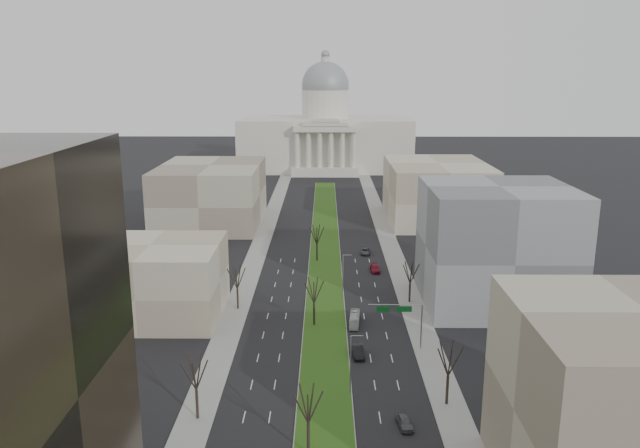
# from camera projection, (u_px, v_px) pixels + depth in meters

# --- Properties ---
(ground) EXTENTS (600.00, 600.00, 0.00)m
(ground) POSITION_uv_depth(u_px,v_px,m) (325.00, 261.00, 154.13)
(ground) COLOR black
(ground) RESTS_ON ground
(median) EXTENTS (8.00, 222.03, 0.20)m
(median) POSITION_uv_depth(u_px,v_px,m) (325.00, 262.00, 153.12)
(median) COLOR #999993
(median) RESTS_ON ground
(sidewalk_left) EXTENTS (5.00, 330.00, 0.15)m
(sidewalk_left) POSITION_uv_depth(u_px,v_px,m) (241.00, 296.00, 129.98)
(sidewalk_left) COLOR gray
(sidewalk_left) RESTS_ON ground
(sidewalk_right) EXTENTS (5.00, 330.00, 0.15)m
(sidewalk_right) POSITION_uv_depth(u_px,v_px,m) (409.00, 297.00, 129.70)
(sidewalk_right) COLOR gray
(sidewalk_right) RESTS_ON ground
(capitol) EXTENTS (80.00, 46.00, 55.00)m
(capitol) POSITION_uv_depth(u_px,v_px,m) (325.00, 135.00, 295.44)
(capitol) COLOR beige
(capitol) RESTS_ON ground
(building_beige_left) EXTENTS (26.00, 22.00, 14.00)m
(building_beige_left) POSITION_uv_depth(u_px,v_px,m) (152.00, 280.00, 118.73)
(building_beige_left) COLOR tan
(building_beige_left) RESTS_ON ground
(building_tan_right) EXTENTS (26.00, 24.00, 22.00)m
(building_tan_right) POSITION_uv_depth(u_px,v_px,m) (637.00, 410.00, 65.80)
(building_tan_right) COLOR gray
(building_tan_right) RESTS_ON ground
(building_grey_right) EXTENTS (28.00, 26.00, 24.00)m
(building_grey_right) POSITION_uv_depth(u_px,v_px,m) (496.00, 246.00, 123.80)
(building_grey_right) COLOR slate
(building_grey_right) RESTS_ON ground
(building_far_left) EXTENTS (30.00, 40.00, 18.00)m
(building_far_left) POSITION_uv_depth(u_px,v_px,m) (211.00, 194.00, 191.08)
(building_far_left) COLOR gray
(building_far_left) RESTS_ON ground
(building_far_right) EXTENTS (30.00, 40.00, 18.00)m
(building_far_right) POSITION_uv_depth(u_px,v_px,m) (437.00, 191.00, 195.38)
(building_far_right) COLOR tan
(building_far_right) RESTS_ON ground
(tree_left_mid) EXTENTS (5.40, 5.40, 9.72)m
(tree_left_mid) POSITION_uv_depth(u_px,v_px,m) (195.00, 372.00, 82.69)
(tree_left_mid) COLOR black
(tree_left_mid) RESTS_ON ground
(tree_left_far) EXTENTS (5.28, 5.28, 9.50)m
(tree_left_far) POSITION_uv_depth(u_px,v_px,m) (237.00, 276.00, 121.56)
(tree_left_far) COLOR black
(tree_left_far) RESTS_ON ground
(tree_right_mid) EXTENTS (5.52, 5.52, 9.94)m
(tree_right_mid) POSITION_uv_depth(u_px,v_px,m) (449.00, 358.00, 86.26)
(tree_right_mid) COLOR black
(tree_right_mid) RESTS_ON ground
(tree_right_far) EXTENTS (5.04, 5.04, 9.07)m
(tree_right_far) POSITION_uv_depth(u_px,v_px,m) (410.00, 272.00, 125.24)
(tree_right_far) COLOR black
(tree_right_far) RESTS_ON ground
(tree_median_a) EXTENTS (5.40, 5.40, 9.72)m
(tree_median_a) POSITION_uv_depth(u_px,v_px,m) (308.00, 403.00, 74.80)
(tree_median_a) COLOR black
(tree_median_a) RESTS_ON ground
(tree_median_b) EXTENTS (5.40, 5.40, 9.72)m
(tree_median_b) POSITION_uv_depth(u_px,v_px,m) (314.00, 290.00, 113.63)
(tree_median_b) COLOR black
(tree_median_b) RESTS_ON ground
(tree_median_c) EXTENTS (5.40, 5.40, 9.72)m
(tree_median_c) POSITION_uv_depth(u_px,v_px,m) (317.00, 234.00, 152.47)
(tree_median_c) COLOR black
(tree_median_c) RESTS_ON ground
(streetlamp_median_b) EXTENTS (1.90, 0.20, 9.16)m
(streetlamp_median_b) POSITION_uv_depth(u_px,v_px,m) (351.00, 363.00, 89.84)
(streetlamp_median_b) COLOR gray
(streetlamp_median_b) RESTS_ON ground
(streetlamp_median_c) EXTENTS (1.90, 0.20, 9.16)m
(streetlamp_median_c) POSITION_uv_depth(u_px,v_px,m) (343.00, 275.00, 128.67)
(streetlamp_median_c) COLOR gray
(streetlamp_median_c) RESTS_ON ground
(mast_arm_signs) EXTENTS (9.12, 0.24, 8.09)m
(mast_arm_signs) POSITION_uv_depth(u_px,v_px,m) (406.00, 315.00, 104.04)
(mast_arm_signs) COLOR gray
(mast_arm_signs) RESTS_ON ground
(car_grey_near) EXTENTS (2.30, 4.50, 1.47)m
(car_grey_near) POSITION_uv_depth(u_px,v_px,m) (405.00, 422.00, 82.34)
(car_grey_near) COLOR #494C51
(car_grey_near) RESTS_ON ground
(car_black) EXTENTS (2.15, 5.21, 1.68)m
(car_black) POSITION_uv_depth(u_px,v_px,m) (358.00, 351.00, 102.77)
(car_black) COLOR black
(car_black) RESTS_ON ground
(car_red) EXTENTS (2.28, 5.26, 1.51)m
(car_red) POSITION_uv_depth(u_px,v_px,m) (375.00, 268.00, 146.07)
(car_red) COLOR maroon
(car_red) RESTS_ON ground
(car_grey_far) EXTENTS (2.92, 5.24, 1.39)m
(car_grey_far) POSITION_uv_depth(u_px,v_px,m) (366.00, 251.00, 160.05)
(car_grey_far) COLOR #45494C
(car_grey_far) RESTS_ON ground
(box_van) EXTENTS (2.33, 7.33, 2.01)m
(box_van) POSITION_uv_depth(u_px,v_px,m) (354.00, 319.00, 115.61)
(box_van) COLOR silver
(box_van) RESTS_ON ground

